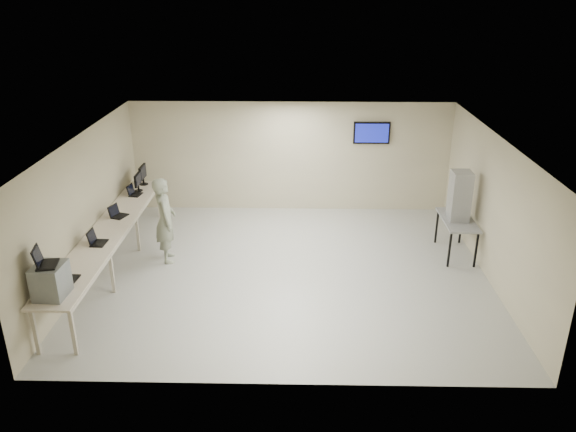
{
  "coord_description": "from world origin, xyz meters",
  "views": [
    {
      "loc": [
        0.22,
        -10.18,
        5.46
      ],
      "look_at": [
        0.0,
        0.2,
        1.15
      ],
      "focal_mm": 35.0,
      "sensor_mm": 36.0,
      "label": 1
    }
  ],
  "objects_px": {
    "workbench": "(109,233)",
    "side_table": "(457,222)",
    "equipment_box": "(51,281)",
    "soldier": "(165,220)"
  },
  "relations": [
    {
      "from": "workbench",
      "to": "equipment_box",
      "type": "distance_m",
      "value": 2.59
    },
    {
      "from": "equipment_box",
      "to": "soldier",
      "type": "bearing_deg",
      "value": 72.8
    },
    {
      "from": "workbench",
      "to": "side_table",
      "type": "xyz_separation_m",
      "value": [
        7.19,
        0.88,
        -0.07
      ]
    },
    {
      "from": "soldier",
      "to": "workbench",
      "type": "bearing_deg",
      "value": 99.77
    },
    {
      "from": "workbench",
      "to": "equipment_box",
      "type": "height_order",
      "value": "equipment_box"
    },
    {
      "from": "soldier",
      "to": "side_table",
      "type": "xyz_separation_m",
      "value": [
        6.16,
        0.39,
        -0.16
      ]
    },
    {
      "from": "equipment_box",
      "to": "side_table",
      "type": "xyz_separation_m",
      "value": [
        7.25,
        3.44,
        -0.42
      ]
    },
    {
      "from": "workbench",
      "to": "side_table",
      "type": "relative_size",
      "value": 4.35
    },
    {
      "from": "equipment_box",
      "to": "side_table",
      "type": "bearing_deg",
      "value": 27.86
    },
    {
      "from": "workbench",
      "to": "side_table",
      "type": "bearing_deg",
      "value": 6.96
    }
  ]
}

